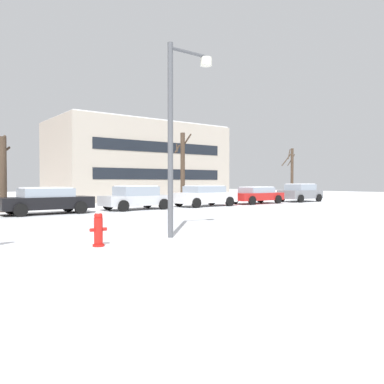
{
  "coord_description": "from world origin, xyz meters",
  "views": [
    {
      "loc": [
        -3.7,
        -11.06,
        1.63
      ],
      "look_at": [
        8.97,
        5.57,
        1.1
      ],
      "focal_mm": 36.31,
      "sensor_mm": 36.0,
      "label": 1
    }
  ],
  "objects": [
    {
      "name": "tree_far_left",
      "position": [
        26.47,
        12.73,
        2.57
      ],
      "size": [
        1.41,
        0.95,
        4.86
      ],
      "color": "#423326",
      "rests_on": "ground"
    },
    {
      "name": "fire_hydrant",
      "position": [
        0.35,
        -1.82,
        0.46
      ],
      "size": [
        0.44,
        0.3,
        0.91
      ],
      "color": "red",
      "rests_on": "ground"
    },
    {
      "name": "road_surface",
      "position": [
        0.0,
        3.84,
        0.0
      ],
      "size": [
        80.0,
        9.68,
        0.0
      ],
      "color": "silver",
      "rests_on": "ground"
    },
    {
      "name": "tree_far_right",
      "position": [
        0.84,
        11.93,
        2.34
      ],
      "size": [
        1.44,
        1.64,
        5.42
      ],
      "color": "#423326",
      "rests_on": "ground"
    },
    {
      "name": "parked_car_red",
      "position": [
        17.99,
        9.32,
        0.68
      ],
      "size": [
        4.48,
        2.06,
        1.3
      ],
      "color": "red",
      "rests_on": "ground"
    },
    {
      "name": "parked_car_gray",
      "position": [
        23.19,
        9.25,
        0.77
      ],
      "size": [
        3.91,
        2.16,
        1.52
      ],
      "color": "slate",
      "rests_on": "ground"
    },
    {
      "name": "parked_car_white",
      "position": [
        12.78,
        9.18,
        0.74
      ],
      "size": [
        4.51,
        2.14,
        1.43
      ],
      "color": "white",
      "rests_on": "ground"
    },
    {
      "name": "parked_car_black",
      "position": [
        2.36,
        9.19,
        0.71
      ],
      "size": [
        4.57,
        2.06,
        1.38
      ],
      "color": "black",
      "rests_on": "ground"
    },
    {
      "name": "tree_far_mid",
      "position": [
        13.77,
        13.05,
        2.83
      ],
      "size": [
        1.33,
        1.02,
        5.41
      ],
      "color": "#423326",
      "rests_on": "ground"
    },
    {
      "name": "parked_car_silver",
      "position": [
        7.57,
        9.2,
        0.73
      ],
      "size": [
        4.19,
        2.13,
        1.44
      ],
      "color": "silver",
      "rests_on": "ground"
    },
    {
      "name": "building_far_right",
      "position": [
        14.44,
        21.08,
        3.52
      ],
      "size": [
        15.69,
        8.23,
        7.04
      ],
      "color": "#B2A899",
      "rests_on": "ground"
    },
    {
      "name": "street_lamp",
      "position": [
        2.98,
        -1.61,
        3.47
      ],
      "size": [
        1.61,
        0.36,
        5.7
      ],
      "color": "#4C4F54",
      "rests_on": "ground"
    },
    {
      "name": "ground_plane",
      "position": [
        0.0,
        0.0,
        0.0
      ],
      "size": [
        120.0,
        120.0,
        0.0
      ],
      "primitive_type": "plane",
      "color": "white"
    }
  ]
}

